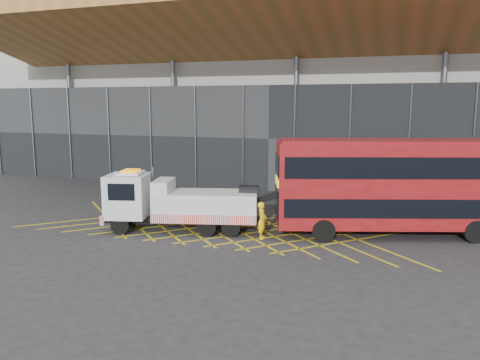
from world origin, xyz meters
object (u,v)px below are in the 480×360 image
(recovery_truck, at_px, (176,203))
(bus_towed, at_px, (397,183))
(bus_second, at_px, (472,187))
(worker, at_px, (262,220))

(recovery_truck, bearing_deg, bus_towed, 0.02)
(bus_towed, xyz_separation_m, bus_second, (3.79, 2.55, -0.44))
(bus_towed, bearing_deg, bus_second, 16.53)
(bus_towed, height_order, bus_second, bus_towed)
(bus_towed, distance_m, worker, 7.00)
(recovery_truck, height_order, worker, recovery_truck)
(bus_second, xyz_separation_m, worker, (-10.01, -5.22, -1.34))
(bus_towed, bearing_deg, recovery_truck, 176.60)
(recovery_truck, distance_m, worker, 4.68)
(recovery_truck, relative_size, bus_towed, 0.77)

